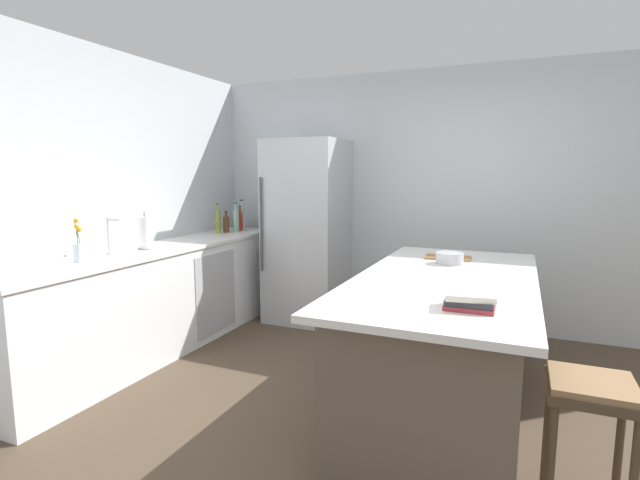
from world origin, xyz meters
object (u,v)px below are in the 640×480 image
paper_towel_roll (145,234)px  olive_oil_bottle (218,221)px  flower_vase (79,249)px  bar_stool (590,407)px  refrigerator (307,231)px  cookbook_stack (470,301)px  mixing_bowl (450,258)px  gin_bottle (236,220)px  syrup_bottle (226,224)px  soda_bottle (242,218)px  hot_sauce_bottle (240,223)px  cutting_board (448,258)px  vinegar_bottle (240,220)px  kitchen_island (443,342)px  sink_faucet (110,235)px

paper_towel_roll → olive_oil_bottle: 1.13m
flower_vase → olive_oil_bottle: bearing=91.7°
bar_stool → refrigerator: bearing=136.8°
cookbook_stack → mixing_bowl: (-0.26, 1.16, 0.00)m
cookbook_stack → refrigerator: bearing=131.2°
flower_vase → cookbook_stack: flower_vase is taller
flower_vase → gin_bottle: bearing=88.5°
cookbook_stack → syrup_bottle: bearing=145.1°
soda_bottle → cookbook_stack: 3.59m
hot_sauce_bottle → soda_bottle: bearing=114.7°
gin_bottle → cutting_board: (2.37, -0.62, -0.15)m
paper_towel_roll → cutting_board: (2.41, 0.70, -0.15)m
vinegar_bottle → hot_sauce_bottle: bearing=-61.9°
flower_vase → olive_oil_bottle: 1.77m
soda_bottle → refrigerator: bearing=-9.2°
paper_towel_roll → gin_bottle: size_ratio=0.96×
refrigerator → soda_bottle: bearing=170.8°
flower_vase → vinegar_bottle: bearing=90.7°
syrup_bottle → soda_bottle: bearing=95.5°
cookbook_stack → mixing_bowl: 1.19m
kitchen_island → mixing_bowl: bearing=95.2°
cookbook_stack → cutting_board: 1.41m
paper_towel_roll → vinegar_bottle: bearing=91.5°
refrigerator → cutting_board: refrigerator is taller
sink_faucet → mixing_bowl: (2.49, 0.82, -0.14)m
sink_faucet → mixing_bowl: 2.63m
kitchen_island → cookbook_stack: size_ratio=8.88×
bar_stool → gin_bottle: size_ratio=2.10×
paper_towel_roll → gin_bottle: bearing=88.4°
bar_stool → paper_towel_roll: 3.37m
flower_vase → syrup_bottle: size_ratio=1.35×
bar_stool → mixing_bowl: size_ratio=3.38×
mixing_bowl → soda_bottle: bearing=156.1°
bar_stool → cutting_board: (-0.83, 1.50, 0.36)m
hot_sauce_bottle → cookbook_stack: 3.42m
flower_vase → mixing_bowl: (2.46, 1.13, -0.08)m
olive_oil_bottle → paper_towel_roll: bearing=-86.6°
paper_towel_roll → mixing_bowl: bearing=11.3°
bar_stool → soda_bottle: (-3.31, 2.40, 0.50)m
paper_towel_roll → cookbook_stack: 2.79m
vinegar_bottle → syrup_bottle: vinegar_bottle is taller
refrigerator → bar_stool: 3.32m
hot_sauce_bottle → syrup_bottle: syrup_bottle is taller
vinegar_bottle → cutting_board: (2.44, -0.82, -0.13)m
cookbook_stack → cutting_board: (-0.30, 1.38, -0.03)m
mixing_bowl → bar_stool: bearing=-58.3°
sink_faucet → flower_vase: (0.03, -0.31, -0.06)m
soda_bottle → vinegar_bottle: (0.03, -0.08, -0.02)m
hot_sauce_bottle → mixing_bowl: bearing=-21.1°
refrigerator → olive_oil_bottle: refrigerator is taller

